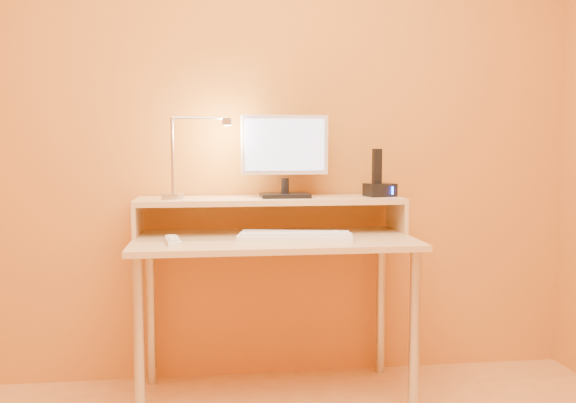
{
  "coord_description": "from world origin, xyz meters",
  "views": [
    {
      "loc": [
        -0.28,
        -1.46,
        1.12
      ],
      "look_at": [
        0.05,
        1.13,
        0.88
      ],
      "focal_mm": 38.83,
      "sensor_mm": 36.0,
      "label": 1
    }
  ],
  "objects": [
    {
      "name": "shelf_riser_right",
      "position": [
        0.59,
        1.33,
        0.79
      ],
      "size": [
        0.02,
        0.3,
        0.14
      ],
      "primitive_type": "cube",
      "color": "tan",
      "rests_on": "desk_lower"
    },
    {
      "name": "lamp_base",
      "position": [
        -0.43,
        1.3,
        0.89
      ],
      "size": [
        0.1,
        0.1,
        0.02
      ],
      "primitive_type": "cylinder",
      "color": "#B8B8B9",
      "rests_on": "desk_shelf"
    },
    {
      "name": "mouse",
      "position": [
        0.26,
        1.12,
        0.74
      ],
      "size": [
        0.08,
        0.11,
        0.04
      ],
      "primitive_type": "ellipsoid",
      "rotation": [
        0.0,
        0.0,
        0.15
      ],
      "color": "white",
      "rests_on": "desk_lower"
    },
    {
      "name": "wall_back",
      "position": [
        0.0,
        1.5,
        1.25
      ],
      "size": [
        3.0,
        0.04,
        2.5
      ],
      "primitive_type": "cube",
      "color": "orange",
      "rests_on": "floor"
    },
    {
      "name": "desk_shelf",
      "position": [
        0.0,
        1.33,
        0.87
      ],
      "size": [
        1.2,
        0.3,
        0.02
      ],
      "primitive_type": "cube",
      "color": "tan",
      "rests_on": "desk_lower"
    },
    {
      "name": "keyboard",
      "position": [
        0.08,
        1.11,
        0.73
      ],
      "size": [
        0.5,
        0.24,
        0.02
      ],
      "primitive_type": "cube",
      "rotation": [
        0.0,
        0.0,
        -0.18
      ],
      "color": "white",
      "rests_on": "desk_lower"
    },
    {
      "name": "shelf_riser_left",
      "position": [
        -0.59,
        1.33,
        0.79
      ],
      "size": [
        0.02,
        0.3,
        0.14
      ],
      "primitive_type": "cube",
      "color": "tan",
      "rests_on": "desk_lower"
    },
    {
      "name": "monitor_neck",
      "position": [
        0.07,
        1.33,
        0.93
      ],
      "size": [
        0.04,
        0.04,
        0.07
      ],
      "primitive_type": "cylinder",
      "color": "black",
      "rests_on": "monitor_foot"
    },
    {
      "name": "phone_led",
      "position": [
        0.55,
        1.28,
        0.91
      ],
      "size": [
        0.01,
        0.0,
        0.04
      ],
      "primitive_type": "cube",
      "color": "#1457FF",
      "rests_on": "phone_dock"
    },
    {
      "name": "phone_handset",
      "position": [
        0.49,
        1.33,
        1.02
      ],
      "size": [
        0.04,
        0.03,
        0.16
      ],
      "primitive_type": "cube",
      "rotation": [
        0.0,
        0.0,
        0.22
      ],
      "color": "black",
      "rests_on": "phone_dock"
    },
    {
      "name": "desk_leg_fr",
      "position": [
        0.55,
        0.93,
        0.35
      ],
      "size": [
        0.04,
        0.04,
        0.69
      ],
      "primitive_type": "cylinder",
      "color": "#B8B8B9",
      "rests_on": "floor"
    },
    {
      "name": "phone_dock",
      "position": [
        0.51,
        1.33,
        0.91
      ],
      "size": [
        0.15,
        0.13,
        0.06
      ],
      "primitive_type": "cube",
      "rotation": [
        0.0,
        0.0,
        0.22
      ],
      "color": "black",
      "rests_on": "desk_shelf"
    },
    {
      "name": "monitor_foot",
      "position": [
        0.07,
        1.33,
        0.89
      ],
      "size": [
        0.22,
        0.16,
        0.02
      ],
      "primitive_type": "cube",
      "color": "black",
      "rests_on": "desk_shelf"
    },
    {
      "name": "monitor_panel",
      "position": [
        0.07,
        1.34,
        1.12
      ],
      "size": [
        0.4,
        0.05,
        0.27
      ],
      "primitive_type": "cube",
      "rotation": [
        0.0,
        0.0,
        0.05
      ],
      "color": "silver",
      "rests_on": "monitor_neck"
    },
    {
      "name": "desk_leg_fl",
      "position": [
        -0.55,
        0.93,
        0.35
      ],
      "size": [
        0.04,
        0.04,
        0.69
      ],
      "primitive_type": "cylinder",
      "color": "#B8B8B9",
      "rests_on": "floor"
    },
    {
      "name": "monitor_screen",
      "position": [
        0.07,
        1.32,
        1.12
      ],
      "size": [
        0.36,
        0.02,
        0.23
      ],
      "primitive_type": "cube",
      "rotation": [
        0.0,
        0.0,
        0.05
      ],
      "color": "#B4C3FF",
      "rests_on": "monitor_panel"
    },
    {
      "name": "monitor_back",
      "position": [
        0.07,
        1.36,
        1.12
      ],
      "size": [
        0.35,
        0.03,
        0.23
      ],
      "primitive_type": "cube",
      "rotation": [
        0.0,
        0.0,
        0.05
      ],
      "color": "black",
      "rests_on": "monitor_panel"
    },
    {
      "name": "lamp_arm",
      "position": [
        -0.31,
        1.3,
        1.24
      ],
      "size": [
        0.24,
        0.01,
        0.01
      ],
      "primitive_type": "cylinder",
      "rotation": [
        0.0,
        1.57,
        0.0
      ],
      "color": "#B8B8B9",
      "rests_on": "lamp_post"
    },
    {
      "name": "lamp_post",
      "position": [
        -0.43,
        1.3,
        1.07
      ],
      "size": [
        0.01,
        0.01,
        0.33
      ],
      "primitive_type": "cylinder",
      "color": "#B8B8B9",
      "rests_on": "lamp_base"
    },
    {
      "name": "desk_lower",
      "position": [
        0.0,
        1.18,
        0.71
      ],
      "size": [
        1.2,
        0.6,
        0.02
      ],
      "primitive_type": "cube",
      "color": "tan",
      "rests_on": "floor"
    },
    {
      "name": "lamp_head",
      "position": [
        -0.19,
        1.3,
        1.22
      ],
      "size": [
        0.04,
        0.04,
        0.03
      ],
      "primitive_type": "cylinder",
      "color": "#B8B8B9",
      "rests_on": "lamp_arm"
    },
    {
      "name": "remote_control",
      "position": [
        -0.42,
        1.08,
        0.73
      ],
      "size": [
        0.08,
        0.2,
        0.02
      ],
      "primitive_type": "cube",
      "rotation": [
        0.0,
        0.0,
        0.14
      ],
      "color": "white",
      "rests_on": "desk_lower"
    },
    {
      "name": "desk_leg_bl",
      "position": [
        -0.55,
        1.43,
        0.35
      ],
      "size": [
        0.04,
        0.04,
        0.69
      ],
      "primitive_type": "cylinder",
      "color": "#B8B8B9",
      "rests_on": "floor"
    },
    {
      "name": "lamp_bulb",
      "position": [
        -0.19,
        1.3,
        1.2
      ],
      "size": [
        0.03,
        0.03,
        0.0
      ],
      "primitive_type": "cylinder",
      "color": "#FFEAC6",
      "rests_on": "lamp_head"
    },
    {
      "name": "desk_leg_br",
      "position": [
        0.55,
        1.43,
        0.35
      ],
      "size": [
        0.04,
        0.04,
        0.69
      ],
      "primitive_type": "cylinder",
      "color": "#B8B8B9",
      "rests_on": "floor"
    }
  ]
}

